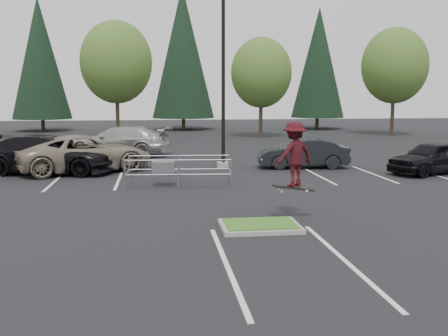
{
  "coord_description": "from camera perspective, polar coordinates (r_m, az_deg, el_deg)",
  "views": [
    {
      "loc": [
        -2.85,
        -14.04,
        3.77
      ],
      "look_at": [
        -0.83,
        1.5,
        1.51
      ],
      "focal_mm": 42.0,
      "sensor_mm": 36.0,
      "label": 1
    }
  ],
  "objects": [
    {
      "name": "decid_b",
      "position": [
        44.74,
        -11.66,
        10.95
      ],
      "size": [
        5.89,
        5.89,
        9.64
      ],
      "color": "#38281C",
      "rests_on": "ground"
    },
    {
      "name": "conif_b",
      "position": [
        54.76,
        -4.51,
        12.45
      ],
      "size": [
        6.38,
        6.38,
        14.5
      ],
      "color": "#38281C",
      "rests_on": "ground"
    },
    {
      "name": "grass_median",
      "position": [
        14.79,
        3.95,
        -6.28
      ],
      "size": [
        2.2,
        1.6,
        0.16
      ],
      "color": "gray",
      "rests_on": "ground"
    },
    {
      "name": "car_r_black",
      "position": [
        26.43,
        21.74,
        1.08
      ],
      "size": [
        4.83,
        3.29,
        1.53
      ],
      "primitive_type": "imported",
      "rotation": [
        0.0,
        0.0,
        5.08
      ],
      "color": "black",
      "rests_on": "ground"
    },
    {
      "name": "car_l_black",
      "position": [
        25.91,
        -18.83,
        1.41
      ],
      "size": [
        6.64,
        3.74,
        1.81
      ],
      "primitive_type": "imported",
      "rotation": [
        0.0,
        0.0,
        1.37
      ],
      "color": "black",
      "rests_on": "ground"
    },
    {
      "name": "decid_c",
      "position": [
        44.78,
        4.04,
        10.08
      ],
      "size": [
        5.12,
        5.12,
        8.38
      ],
      "color": "#38281C",
      "rests_on": "ground"
    },
    {
      "name": "car_r_charc",
      "position": [
        26.75,
        8.59,
        1.61
      ],
      "size": [
        4.64,
        1.95,
        1.49
      ],
      "primitive_type": "imported",
      "rotation": [
        0.0,
        0.0,
        4.63
      ],
      "color": "black",
      "rests_on": "ground"
    },
    {
      "name": "conif_c",
      "position": [
        56.21,
        10.24,
        11.21
      ],
      "size": [
        5.5,
        5.5,
        12.5
      ],
      "color": "#38281C",
      "rests_on": "ground"
    },
    {
      "name": "decid_d",
      "position": [
        49.07,
        18.03,
        10.31
      ],
      "size": [
        5.76,
        5.76,
        9.43
      ],
      "color": "#38281C",
      "rests_on": "ground"
    },
    {
      "name": "car_l_tan",
      "position": [
        25.94,
        -15.15,
        1.53
      ],
      "size": [
        7.03,
        5.11,
        1.78
      ],
      "primitive_type": "imported",
      "rotation": [
        0.0,
        0.0,
        1.95
      ],
      "color": "gray",
      "rests_on": "ground"
    },
    {
      "name": "cart_corral",
      "position": [
        21.38,
        -6.23,
        0.04
      ],
      "size": [
        4.35,
        1.84,
        1.2
      ],
      "rotation": [
        0.0,
        0.0,
        -0.07
      ],
      "color": "gray",
      "rests_on": "ground"
    },
    {
      "name": "conif_a",
      "position": [
        55.28,
        -19.41,
        11.19
      ],
      "size": [
        5.72,
        5.72,
        13.0
      ],
      "color": "#38281C",
      "rests_on": "ground"
    },
    {
      "name": "light_pole",
      "position": [
        26.26,
        -0.08,
        9.92
      ],
      "size": [
        0.7,
        0.6,
        10.12
      ],
      "color": "gray",
      "rests_on": "ground"
    },
    {
      "name": "car_far_silver",
      "position": [
        32.24,
        -11.22,
        2.92
      ],
      "size": [
        6.59,
        3.98,
        1.79
      ],
      "primitive_type": "imported",
      "rotation": [
        0.0,
        0.0,
        4.46
      ],
      "color": "#AEAEA9",
      "rests_on": "ground"
    },
    {
      "name": "stall_lines",
      "position": [
        20.47,
        -3.1,
        -2.42
      ],
      "size": [
        22.62,
        17.6,
        0.01
      ],
      "color": "silver",
      "rests_on": "ground"
    },
    {
      "name": "skateboarder",
      "position": [
        15.68,
        7.6,
        1.45
      ],
      "size": [
        1.43,
        1.16,
        2.1
      ],
      "rotation": [
        0.0,
        0.0,
        3.55
      ],
      "color": "black",
      "rests_on": "ground"
    },
    {
      "name": "ground",
      "position": [
        14.81,
        3.95,
        -6.58
      ],
      "size": [
        120.0,
        120.0,
        0.0
      ],
      "primitive_type": "plane",
      "color": "black",
      "rests_on": "ground"
    }
  ]
}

